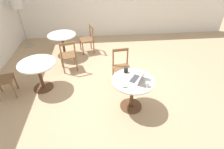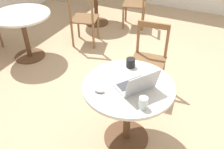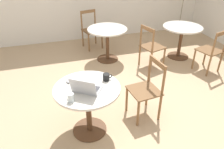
{
  "view_description": "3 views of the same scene",
  "coord_description": "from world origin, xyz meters",
  "px_view_note": "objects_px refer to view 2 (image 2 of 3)",
  "views": [
    {
      "loc": [
        -3.38,
        0.45,
        2.76
      ],
      "look_at": [
        -0.41,
        0.16,
        0.65
      ],
      "focal_mm": 28.0,
      "sensor_mm": 36.0,
      "label": 1
    },
    {
      "loc": [
        -2.37,
        -0.86,
        2.11
      ],
      "look_at": [
        -0.54,
        0.04,
        0.63
      ],
      "focal_mm": 40.0,
      "sensor_mm": 36.0,
      "label": 2
    },
    {
      "loc": [
        -1.07,
        -2.44,
        2.24
      ],
      "look_at": [
        -0.3,
        0.11,
        0.64
      ],
      "focal_mm": 35.0,
      "sensor_mm": 36.0,
      "label": 3
    }
  ],
  "objects_px": {
    "chair_mid_front": "(137,4)",
    "mouse": "(99,90)",
    "chair_near_right": "(148,60)",
    "mug": "(131,63)",
    "chair_mid_left": "(84,19)",
    "cafe_table_far": "(23,24)",
    "cafe_table_near": "(128,98)",
    "drinking_glass": "(143,103)",
    "laptop": "(136,85)"
  },
  "relations": [
    {
      "from": "cafe_table_far",
      "to": "chair_mid_front",
      "type": "xyz_separation_m",
      "value": [
        1.8,
        -1.09,
        -0.11
      ]
    },
    {
      "from": "chair_near_right",
      "to": "laptop",
      "type": "relative_size",
      "value": 2.15
    },
    {
      "from": "cafe_table_far",
      "to": "chair_near_right",
      "type": "bearing_deg",
      "value": -88.69
    },
    {
      "from": "cafe_table_far",
      "to": "chair_mid_left",
      "type": "bearing_deg",
      "value": -37.37
    },
    {
      "from": "chair_mid_front",
      "to": "drinking_glass",
      "type": "relative_size",
      "value": 8.86
    },
    {
      "from": "cafe_table_far",
      "to": "mouse",
      "type": "relative_size",
      "value": 8.38
    },
    {
      "from": "drinking_glass",
      "to": "laptop",
      "type": "bearing_deg",
      "value": 34.33
    },
    {
      "from": "cafe_table_near",
      "to": "laptop",
      "type": "height_order",
      "value": "laptop"
    },
    {
      "from": "chair_mid_left",
      "to": "chair_mid_front",
      "type": "relative_size",
      "value": 1.0
    },
    {
      "from": "cafe_table_far",
      "to": "mug",
      "type": "xyz_separation_m",
      "value": [
        -0.55,
        -1.93,
        0.21
      ]
    },
    {
      "from": "cafe_table_near",
      "to": "chair_mid_left",
      "type": "xyz_separation_m",
      "value": [
        1.59,
        1.45,
        -0.11
      ]
    },
    {
      "from": "cafe_table_near",
      "to": "mug",
      "type": "bearing_deg",
      "value": 19.45
    },
    {
      "from": "chair_near_right",
      "to": "chair_mid_left",
      "type": "xyz_separation_m",
      "value": [
        0.71,
        1.36,
        0.0
      ]
    },
    {
      "from": "laptop",
      "to": "mouse",
      "type": "relative_size",
      "value": 4.13
    },
    {
      "from": "chair_mid_front",
      "to": "mug",
      "type": "height_order",
      "value": "chair_mid_front"
    },
    {
      "from": "laptop",
      "to": "chair_near_right",
      "type": "bearing_deg",
      "value": 11.17
    },
    {
      "from": "chair_near_right",
      "to": "cafe_table_near",
      "type": "bearing_deg",
      "value": -173.71
    },
    {
      "from": "laptop",
      "to": "drinking_glass",
      "type": "relative_size",
      "value": 4.12
    },
    {
      "from": "cafe_table_near",
      "to": "drinking_glass",
      "type": "bearing_deg",
      "value": -135.55
    },
    {
      "from": "chair_mid_left",
      "to": "mouse",
      "type": "xyz_separation_m",
      "value": [
        -1.79,
        -1.26,
        0.29
      ]
    },
    {
      "from": "cafe_table_far",
      "to": "cafe_table_near",
      "type": "bearing_deg",
      "value": -112.21
    },
    {
      "from": "cafe_table_near",
      "to": "mug",
      "type": "height_order",
      "value": "mug"
    },
    {
      "from": "laptop",
      "to": "mug",
      "type": "relative_size",
      "value": 3.3
    },
    {
      "from": "chair_mid_front",
      "to": "mouse",
      "type": "bearing_deg",
      "value": -165.17
    },
    {
      "from": "chair_near_right",
      "to": "mug",
      "type": "height_order",
      "value": "chair_near_right"
    },
    {
      "from": "cafe_table_far",
      "to": "mug",
      "type": "distance_m",
      "value": 2.02
    },
    {
      "from": "cafe_table_near",
      "to": "drinking_glass",
      "type": "distance_m",
      "value": 0.38
    },
    {
      "from": "cafe_table_near",
      "to": "chair_near_right",
      "type": "relative_size",
      "value": 0.94
    },
    {
      "from": "chair_mid_left",
      "to": "chair_mid_front",
      "type": "distance_m",
      "value": 1.16
    },
    {
      "from": "mug",
      "to": "cafe_table_near",
      "type": "bearing_deg",
      "value": -160.55
    },
    {
      "from": "cafe_table_near",
      "to": "cafe_table_far",
      "type": "distance_m",
      "value": 2.19
    },
    {
      "from": "mug",
      "to": "drinking_glass",
      "type": "height_order",
      "value": "drinking_glass"
    },
    {
      "from": "laptop",
      "to": "drinking_glass",
      "type": "distance_m",
      "value": 0.24
    },
    {
      "from": "cafe_table_far",
      "to": "laptop",
      "type": "distance_m",
      "value": 2.29
    },
    {
      "from": "cafe_table_near",
      "to": "cafe_table_far",
      "type": "bearing_deg",
      "value": 67.79
    },
    {
      "from": "mug",
      "to": "laptop",
      "type": "bearing_deg",
      "value": -149.16
    },
    {
      "from": "drinking_glass",
      "to": "cafe_table_near",
      "type": "bearing_deg",
      "value": 44.45
    },
    {
      "from": "chair_mid_left",
      "to": "mouse",
      "type": "bearing_deg",
      "value": -144.81
    },
    {
      "from": "cafe_table_near",
      "to": "chair_near_right",
      "type": "height_order",
      "value": "chair_near_right"
    },
    {
      "from": "cafe_table_near",
      "to": "mouse",
      "type": "relative_size",
      "value": 8.38
    },
    {
      "from": "mouse",
      "to": "drinking_glass",
      "type": "height_order",
      "value": "drinking_glass"
    },
    {
      "from": "chair_near_right",
      "to": "laptop",
      "type": "height_order",
      "value": "laptop"
    },
    {
      "from": "laptop",
      "to": "mug",
      "type": "distance_m",
      "value": 0.35
    },
    {
      "from": "chair_near_right",
      "to": "mug",
      "type": "xyz_separation_m",
      "value": [
        -0.6,
        0.0,
        0.32
      ]
    },
    {
      "from": "chair_near_right",
      "to": "drinking_glass",
      "type": "height_order",
      "value": "chair_near_right"
    },
    {
      "from": "chair_mid_left",
      "to": "mug",
      "type": "distance_m",
      "value": 1.91
    },
    {
      "from": "chair_mid_left",
      "to": "mug",
      "type": "height_order",
      "value": "chair_mid_left"
    },
    {
      "from": "chair_mid_front",
      "to": "mug",
      "type": "xyz_separation_m",
      "value": [
        -2.36,
        -0.84,
        0.32
      ]
    },
    {
      "from": "cafe_table_near",
      "to": "chair_mid_front",
      "type": "xyz_separation_m",
      "value": [
        2.63,
        0.94,
        -0.11
      ]
    },
    {
      "from": "cafe_table_far",
      "to": "mouse",
      "type": "distance_m",
      "value": 2.12
    }
  ]
}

